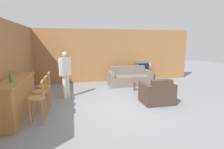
# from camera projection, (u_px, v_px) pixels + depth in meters

# --- Properties ---
(ground_plane) EXTENTS (24.00, 24.00, 0.00)m
(ground_plane) POSITION_uv_depth(u_px,v_px,m) (121.00, 107.00, 5.35)
(ground_plane) COLOR gray
(wall_back) EXTENTS (9.40, 0.08, 2.60)m
(wall_back) POSITION_uv_depth(u_px,v_px,m) (102.00, 56.00, 8.70)
(wall_back) COLOR #9E6B3D
(wall_back) RESTS_ON ground_plane
(wall_left) EXTENTS (0.08, 8.74, 2.60)m
(wall_left) POSITION_uv_depth(u_px,v_px,m) (16.00, 63.00, 5.74)
(wall_left) COLOR #9E6B3D
(wall_left) RESTS_ON ground_plane
(bar_counter) EXTENTS (0.55, 2.18, 1.02)m
(bar_counter) POSITION_uv_depth(u_px,v_px,m) (16.00, 98.00, 4.62)
(bar_counter) COLOR #A87038
(bar_counter) RESTS_ON ground_plane
(bar_chair_near) EXTENTS (0.40, 0.40, 1.07)m
(bar_chair_near) POSITION_uv_depth(u_px,v_px,m) (37.00, 101.00, 4.18)
(bar_chair_near) COLOR #B77F42
(bar_chair_near) RESTS_ON ground_plane
(bar_chair_mid) EXTENTS (0.42, 0.42, 1.07)m
(bar_chair_mid) POSITION_uv_depth(u_px,v_px,m) (41.00, 94.00, 4.71)
(bar_chair_mid) COLOR #B77F42
(bar_chair_mid) RESTS_ON ground_plane
(bar_chair_far) EXTENTS (0.40, 0.40, 1.07)m
(bar_chair_far) POSITION_uv_depth(u_px,v_px,m) (45.00, 89.00, 5.30)
(bar_chair_far) COLOR #B77F42
(bar_chair_far) RESTS_ON ground_plane
(couch_far) EXTENTS (1.96, 0.87, 0.86)m
(couch_far) POSITION_uv_depth(u_px,v_px,m) (129.00, 78.00, 8.12)
(couch_far) COLOR #70665B
(couch_far) RESTS_ON ground_plane
(armchair_near) EXTENTS (0.97, 0.82, 0.84)m
(armchair_near) POSITION_uv_depth(u_px,v_px,m) (157.00, 94.00, 5.67)
(armchair_near) COLOR #423328
(armchair_near) RESTS_ON ground_plane
(coffee_table) EXTENTS (0.53, 0.91, 0.37)m
(coffee_table) POSITION_uv_depth(u_px,v_px,m) (144.00, 85.00, 6.82)
(coffee_table) COLOR brown
(coffee_table) RESTS_ON ground_plane
(tv_unit) EXTENTS (1.12, 0.47, 0.52)m
(tv_unit) POSITION_uv_depth(u_px,v_px,m) (141.00, 76.00, 9.01)
(tv_unit) COLOR #2D2319
(tv_unit) RESTS_ON ground_plane
(tv) EXTENTS (0.60, 0.48, 0.45)m
(tv) POSITION_uv_depth(u_px,v_px,m) (142.00, 67.00, 8.92)
(tv) COLOR #4C4C4C
(tv) RESTS_ON tv_unit
(bottle) EXTENTS (0.06, 0.06, 0.28)m
(bottle) POSITION_uv_depth(u_px,v_px,m) (10.00, 77.00, 4.14)
(bottle) COLOR #2D7F3D
(bottle) RESTS_ON bar_counter
(table_lamp) EXTENTS (0.28, 0.28, 0.44)m
(table_lamp) POSITION_uv_depth(u_px,v_px,m) (149.00, 64.00, 8.99)
(table_lamp) COLOR brown
(table_lamp) RESTS_ON tv_unit
(person_by_window) EXTENTS (0.41, 0.40, 1.64)m
(person_by_window) POSITION_uv_depth(u_px,v_px,m) (65.00, 72.00, 6.12)
(person_by_window) COLOR silver
(person_by_window) RESTS_ON ground_plane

